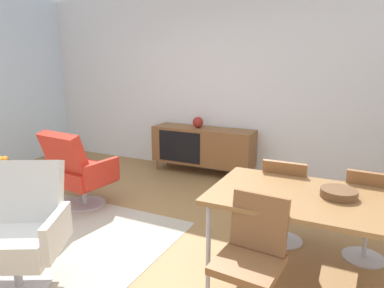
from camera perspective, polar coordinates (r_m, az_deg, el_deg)
ground_plane at (r=3.62m, az=-12.89°, el=-14.96°), size 8.32×8.32×0.00m
wall_back at (r=5.46m, az=3.82°, el=10.14°), size 6.80×0.12×2.80m
sideboard at (r=5.35m, az=1.79°, el=-0.31°), size 1.60×0.45×0.72m
vase_cobalt at (r=5.31m, az=0.99°, el=3.62°), size 0.16×0.16×0.17m
dining_table at (r=2.71m, az=20.53°, el=-9.10°), size 1.60×0.90×0.74m
wooden_bowl_on_table at (r=2.74m, az=23.17°, el=-7.51°), size 0.26×0.26×0.06m
dining_chair_back_right at (r=3.31m, az=27.27°, el=-9.92°), size 0.42×0.45×0.86m
dining_chair_front_left at (r=2.36m, az=9.82°, el=-18.00°), size 0.43×0.45×0.86m
dining_chair_back_left at (r=3.35m, az=15.20°, el=-8.61°), size 0.40×0.42×0.86m
lounge_chair_red at (r=4.30m, az=-18.36°, el=-4.00°), size 0.77×0.72×0.95m
armchair_black_shell at (r=3.02m, az=-27.06°, el=-12.16°), size 0.88×0.86×0.95m
side_table_round at (r=4.66m, az=-28.53°, el=-5.49°), size 0.44×0.44×0.52m
fruit_bowl at (r=4.60m, az=-28.87°, el=-2.62°), size 0.20×0.20×0.11m
area_rug at (r=3.81m, az=-21.04°, el=-13.99°), size 2.20×1.70×0.01m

